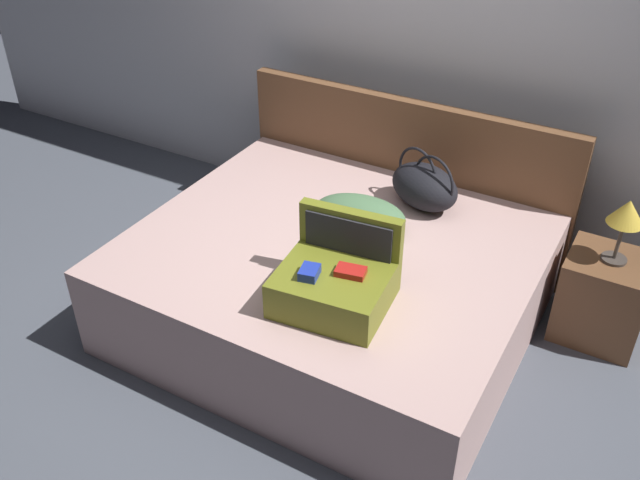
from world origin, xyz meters
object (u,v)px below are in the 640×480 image
(bed, at_px, (332,284))
(pillow_near_headboard, at_px, (360,214))
(hard_case_large, at_px, (335,281))
(duffel_bag, at_px, (425,186))
(table_lamp, at_px, (627,215))
(nightstand, at_px, (602,297))

(bed, bearing_deg, pillow_near_headboard, 75.96)
(hard_case_large, height_order, duffel_bag, hard_case_large)
(table_lamp, bearing_deg, pillow_near_headboard, -161.16)
(duffel_bag, distance_m, table_lamp, 1.06)
(pillow_near_headboard, height_order, table_lamp, table_lamp)
(bed, relative_size, nightstand, 4.17)
(hard_case_large, bearing_deg, duffel_bag, 82.78)
(table_lamp, bearing_deg, bed, -154.02)
(table_lamp, bearing_deg, duffel_bag, -177.62)
(pillow_near_headboard, relative_size, table_lamp, 1.41)
(nightstand, relative_size, table_lamp, 1.38)
(hard_case_large, distance_m, pillow_near_headboard, 0.66)
(hard_case_large, distance_m, table_lamp, 1.52)
(bed, distance_m, duffel_bag, 0.77)
(duffel_bag, bearing_deg, nightstand, 2.38)
(duffel_bag, distance_m, nightstand, 1.14)
(nightstand, height_order, table_lamp, table_lamp)
(bed, height_order, table_lamp, table_lamp)
(hard_case_large, xyz_separation_m, nightstand, (1.08, 1.06, -0.41))
(pillow_near_headboard, xyz_separation_m, nightstand, (1.27, 0.43, -0.37))
(hard_case_large, bearing_deg, pillow_near_headboard, 100.72)
(bed, height_order, hard_case_large, hard_case_large)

